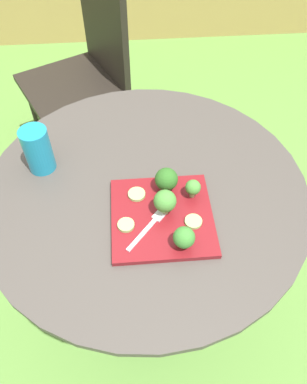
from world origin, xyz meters
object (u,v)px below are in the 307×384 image
object	(u,v)px
drinking_glass	(38,152)
fork	(151,224)
salad_plate	(162,217)
patio_chair	(86,64)

from	to	relation	value
drinking_glass	fork	xyz separation A→B (m)	(0.29, -0.23, -0.04)
salad_plate	fork	bearing A→B (deg)	-136.66
patio_chair	drinking_glass	world-z (taller)	patio_chair
patio_chair	fork	size ratio (longest dim) A/B	7.05
salad_plate	drinking_glass	bearing A→B (deg)	147.15
salad_plate	fork	size ratio (longest dim) A/B	1.99
patio_chair	salad_plate	world-z (taller)	patio_chair
patio_chair	drinking_glass	xyz separation A→B (m)	(-0.06, -0.88, 0.28)
patio_chair	salad_plate	bearing A→B (deg)	-76.79
drinking_glass	fork	bearing A→B (deg)	-38.88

